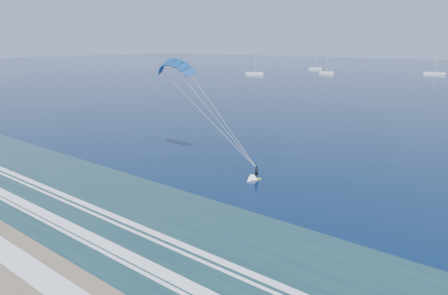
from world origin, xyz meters
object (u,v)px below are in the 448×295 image
Objects in this scene: kitesurfer_rig at (212,113)px; sailboat_2 at (434,73)px; sailboat_0 at (255,73)px; sailboat_8 at (315,68)px; sailboat_1 at (327,73)px.

sailboat_2 is at bearing 93.79° from kitesurfer_rig.
sailboat_0 reaches higher than sailboat_8.
sailboat_8 is (-69.10, -2.15, -0.01)m from sailboat_2.
kitesurfer_rig is 1.22× the size of sailboat_0.
sailboat_8 is at bearing -178.22° from sailboat_2.
sailboat_0 is (-89.80, 143.13, -7.46)m from kitesurfer_rig.
sailboat_0 is 1.31× the size of sailboat_1.
sailboat_2 is (-13.54, 204.26, -7.45)m from kitesurfer_rig.
sailboat_2 is (48.23, 31.34, 0.02)m from sailboat_1.
sailboat_1 is 0.74× the size of sailboat_2.
sailboat_8 reaches higher than sailboat_1.
sailboat_2 is at bearing 33.02° from sailboat_1.
sailboat_8 is (-82.64, 202.11, -7.46)m from kitesurfer_rig.
kitesurfer_rig is 1.42× the size of sailboat_8.
kitesurfer_rig is at bearing -70.34° from sailboat_1.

